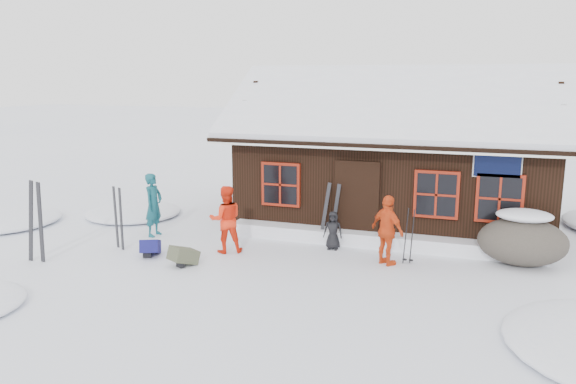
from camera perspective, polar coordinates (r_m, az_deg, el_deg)
name	(u,v)px	position (r m, az deg, el deg)	size (l,w,h in m)	color
ground	(291,269)	(12.25, 0.29, -7.79)	(120.00, 120.00, 0.00)	white
mountain_hut	(397,166)	(16.26, 11.01, 2.57)	(8.90, 6.09, 4.42)	black
snow_drift	(378,239)	(13.93, 9.17, -4.78)	(7.60, 0.60, 0.35)	white
snow_mounds	(382,251)	(13.59, 9.50, -5.98)	(20.60, 13.20, 0.48)	white
skier_teal	(154,205)	(14.93, -13.49, -1.27)	(0.60, 0.39, 1.65)	#134F5A
skier_orange_left	(226,219)	(13.24, -6.34, -2.77)	(0.78, 0.60, 1.59)	red
skier_orange_right	(387,230)	(12.47, 10.07, -3.86)	(0.91, 0.38, 1.56)	#DD4416
skier_crouched	(333,230)	(13.50, 4.59, -3.91)	(0.45, 0.30, 0.93)	black
boulder	(522,240)	(13.37, 22.72, -4.52)	(1.90, 1.42, 1.12)	#544D43
ski_pair_left	(36,223)	(13.63, -24.25, -2.88)	(0.58, 0.17, 1.90)	black
ski_pair_mid	(119,219)	(14.05, -16.84, -2.65)	(0.34, 0.19, 1.56)	black
ski_pair_right	(330,214)	(13.98, 4.28, -2.22)	(0.55, 0.15, 1.57)	black
ski_poles	(409,237)	(12.69, 12.18, -4.50)	(0.23, 0.11, 1.29)	black
backpack_blue	(151,250)	(13.42, -13.79, -5.71)	(0.42, 0.55, 0.30)	#141457
backpack_olive	(184,259)	(12.62, -10.56, -6.67)	(0.43, 0.57, 0.31)	#474A35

